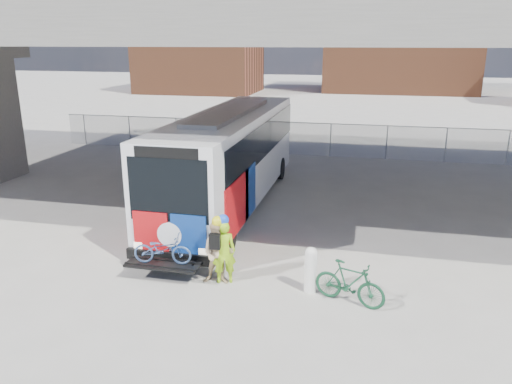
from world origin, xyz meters
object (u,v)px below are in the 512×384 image
(cyclist_tan, at_px, (218,252))
(bike_parked, at_px, (350,283))
(bus, at_px, (230,152))
(bollard, at_px, (311,268))
(cyclist_hivis, at_px, (224,250))

(cyclist_tan, bearing_deg, bike_parked, -11.16)
(bus, distance_m, bollard, 7.58)
(cyclist_tan, height_order, bike_parked, cyclist_tan)
(bus, height_order, bike_parked, bus)
(bollard, relative_size, bike_parked, 0.68)
(bollard, distance_m, cyclist_tan, 2.42)
(cyclist_hivis, distance_m, bike_parked, 3.32)
(bus, relative_size, bike_parked, 7.19)
(bus, xyz_separation_m, cyclist_tan, (1.48, -6.42, -1.23))
(bike_parked, bearing_deg, bus, 55.19)
(bollard, distance_m, bike_parked, 1.07)
(cyclist_hivis, xyz_separation_m, bike_parked, (3.28, -0.38, -0.37))
(bollard, xyz_separation_m, cyclist_tan, (-2.41, -0.08, 0.23))
(bollard, bearing_deg, bike_parked, -21.15)
(cyclist_tan, xyz_separation_m, bike_parked, (3.40, -0.30, -0.34))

